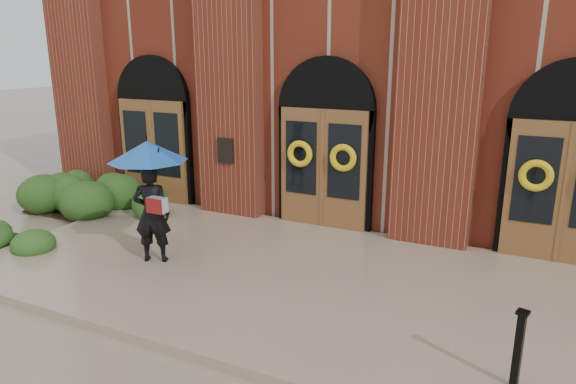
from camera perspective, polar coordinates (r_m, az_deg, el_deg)
The scene contains 7 objects.
ground at distance 8.91m, azimuth -2.90°, elevation -9.77°, with size 90.00×90.00×0.00m, color gray.
landing at distance 9.00m, azimuth -2.45°, elevation -8.97°, with size 10.00×5.30×0.15m, color gray.
church_building at distance 16.32m, azimuth 12.29°, elevation 14.06°, with size 16.20×12.53×7.00m.
man_with_umbrella at distance 9.15m, azimuth -15.14°, elevation 1.47°, with size 1.79×1.79×2.17m.
metal_post at distance 6.40m, azimuth 24.22°, elevation -15.50°, with size 0.15×0.15×0.94m.
hedge_wall_left at distance 13.02m, azimuth -19.87°, elevation -0.45°, with size 3.41×1.36×0.88m, color #234617.
hedge_front_left at distance 11.41m, azimuth -28.73°, elevation -4.62°, with size 1.41×1.21×0.50m, color #264D1A.
Camera 1 is at (3.90, -7.06, 3.78)m, focal length 32.00 mm.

